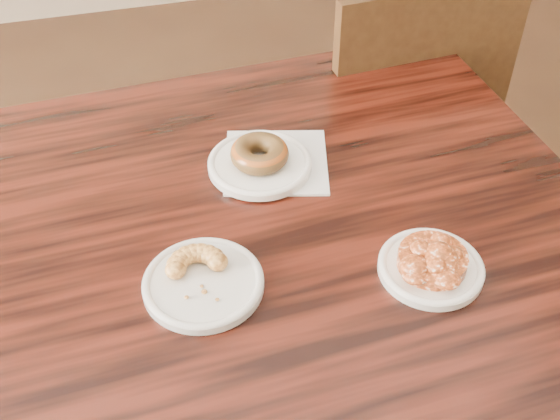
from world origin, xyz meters
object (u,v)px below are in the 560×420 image
object	(u,v)px
cafe_table	(291,381)
chair_far	(376,123)
apple_fritter	(433,257)
cruller_fragment	(202,274)
glazed_donut	(260,153)

from	to	relation	value
cafe_table	chair_far	xyz separation A→B (m)	(0.40, 0.63, 0.08)
apple_fritter	cruller_fragment	xyz separation A→B (m)	(-0.32, 0.05, -0.00)
glazed_donut	apple_fritter	bearing A→B (deg)	-57.46
apple_fritter	cruller_fragment	size ratio (longest dim) A/B	1.36
cruller_fragment	cafe_table	bearing A→B (deg)	21.21
chair_far	apple_fritter	bearing A→B (deg)	68.43
cafe_table	cruller_fragment	xyz separation A→B (m)	(-0.15, -0.06, 0.40)
chair_far	glazed_donut	world-z (taller)	chair_far
cafe_table	apple_fritter	distance (m)	0.45
cruller_fragment	glazed_donut	bearing A→B (deg)	59.20
chair_far	cruller_fragment	distance (m)	0.93
glazed_donut	cruller_fragment	size ratio (longest dim) A/B	0.96
chair_far	glazed_donut	xyz separation A→B (m)	(-0.41, -0.45, 0.33)
cafe_table	chair_far	distance (m)	0.75
glazed_donut	cruller_fragment	bearing A→B (deg)	-120.80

